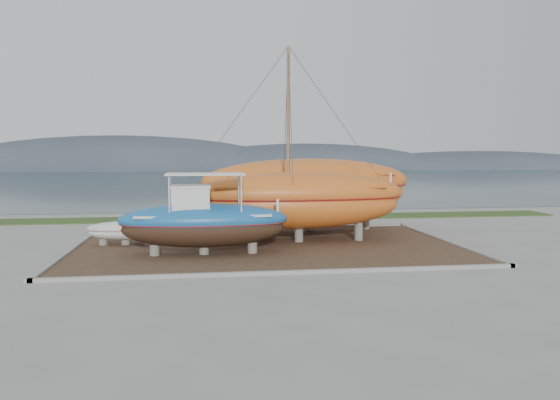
{
  "coord_description": "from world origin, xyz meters",
  "views": [
    {
      "loc": [
        -3.01,
        -21.99,
        4.57
      ],
      "look_at": [
        0.63,
        4.0,
        2.28
      ],
      "focal_mm": 35.0,
      "sensor_mm": 36.0,
      "label": 1
    }
  ],
  "objects": [
    {
      "name": "white_dinghy",
      "position": [
        -6.84,
        5.3,
        0.62
      ],
      "size": [
        3.76,
        1.54,
        1.12
      ],
      "primitive_type": null,
      "rotation": [
        0.0,
        0.0,
        -0.04
      ],
      "color": "silver",
      "rests_on": "dirt_patch"
    },
    {
      "name": "orange_bare_hull",
      "position": [
        2.93,
        8.57,
        2.08
      ],
      "size": [
        12.7,
        5.16,
        4.05
      ],
      "primitive_type": null,
      "rotation": [
        0.0,
        0.0,
        0.12
      ],
      "color": "#C95F1F",
      "rests_on": "dirt_patch"
    },
    {
      "name": "ground",
      "position": [
        0.0,
        0.0,
        0.0
      ],
      "size": [
        140.0,
        140.0,
        0.0
      ],
      "primitive_type": "plane",
      "color": "gray",
      "rests_on": "ground"
    },
    {
      "name": "orange_sailboat",
      "position": [
        1.73,
        4.95,
        4.91
      ],
      "size": [
        10.87,
        3.33,
        9.69
      ],
      "primitive_type": null,
      "rotation": [
        0.0,
        0.0,
        0.01
      ],
      "color": "#C95F1F",
      "rests_on": "dirt_patch"
    },
    {
      "name": "grass_strip",
      "position": [
        0.0,
        15.5,
        0.04
      ],
      "size": [
        44.0,
        3.0,
        0.08
      ],
      "primitive_type": "cube",
      "color": "#284219",
      "rests_on": "ground"
    },
    {
      "name": "blue_caique",
      "position": [
        -3.03,
        2.2,
        1.86
      ],
      "size": [
        7.46,
        2.33,
        3.6
      ],
      "primitive_type": null,
      "rotation": [
        0.0,
        0.0,
        0.0
      ],
      "color": "#1A60A1",
      "rests_on": "dirt_patch"
    },
    {
      "name": "curb_frame",
      "position": [
        0.0,
        4.0,
        0.07
      ],
      "size": [
        18.6,
        12.6,
        0.15
      ],
      "primitive_type": null,
      "color": "gray",
      "rests_on": "ground"
    },
    {
      "name": "sea",
      "position": [
        0.0,
        70.0,
        0.0
      ],
      "size": [
        260.0,
        100.0,
        0.04
      ],
      "primitive_type": null,
      "color": "#1A3135",
      "rests_on": "ground"
    },
    {
      "name": "dirt_patch",
      "position": [
        0.0,
        4.0,
        0.03
      ],
      "size": [
        18.0,
        12.0,
        0.06
      ],
      "primitive_type": "cube",
      "color": "#422D1E",
      "rests_on": "ground"
    },
    {
      "name": "mountain_ridge",
      "position": [
        0.0,
        125.0,
        0.0
      ],
      "size": [
        200.0,
        36.0,
        20.0
      ],
      "primitive_type": null,
      "color": "#333D49",
      "rests_on": "ground"
    }
  ]
}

